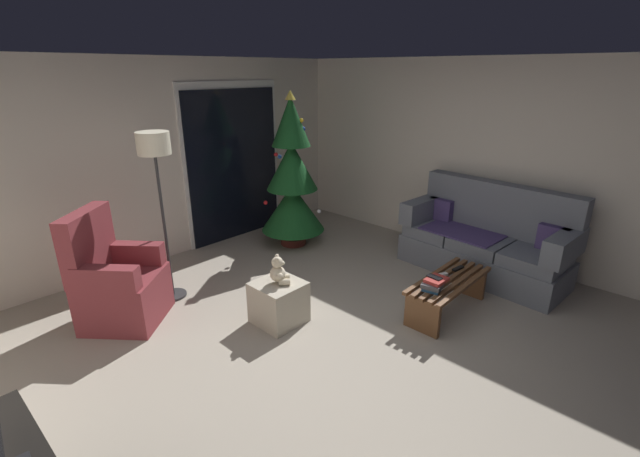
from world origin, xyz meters
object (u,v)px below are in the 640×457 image
at_px(remote_black, 458,268).
at_px(cell_phone, 435,277).
at_px(christmas_tree, 292,181).
at_px(book_stack, 434,284).
at_px(teddy_bear_cream, 279,272).
at_px(remote_white, 441,275).
at_px(armchair, 117,283).
at_px(coffee_table, 448,290).
at_px(couch, 486,242).
at_px(ottoman, 279,302).
at_px(floor_lamp, 156,160).

xyz_separation_m(remote_black, cell_phone, (-0.54, -0.02, 0.10)).
bearing_deg(christmas_tree, remote_black, -88.45).
xyz_separation_m(book_stack, teddy_bear_cream, (-0.99, 1.10, 0.11)).
bearing_deg(remote_white, book_stack, 134.55).
distance_m(christmas_tree, armchair, 2.60).
distance_m(coffee_table, remote_white, 0.17).
bearing_deg(christmas_tree, coffee_table, -94.49).
xyz_separation_m(couch, ottoman, (-2.45, 0.99, -0.19)).
bearing_deg(teddy_bear_cream, remote_white, -38.22).
bearing_deg(christmas_tree, floor_lamp, -176.08).
distance_m(book_stack, floor_lamp, 2.96).
xyz_separation_m(floor_lamp, ottoman, (0.46, -1.23, -1.29)).
bearing_deg(remote_black, teddy_bear_cream, -116.07).
bearing_deg(teddy_bear_cream, christmas_tree, 42.75).
relative_size(remote_black, christmas_tree, 0.07).
relative_size(cell_phone, floor_lamp, 0.08).
height_order(couch, armchair, armchair).
relative_size(coffee_table, armchair, 0.97).
bearing_deg(coffee_table, christmas_tree, 85.51).
height_order(book_stack, floor_lamp, floor_lamp).
bearing_deg(christmas_tree, teddy_bear_cream, -137.25).
distance_m(christmas_tree, floor_lamp, 2.04).
height_order(floor_lamp, teddy_bear_cream, floor_lamp).
xyz_separation_m(couch, book_stack, (-1.45, -0.12, 0.03)).
distance_m(remote_white, book_stack, 0.31).
bearing_deg(remote_white, armchair, 75.31).
xyz_separation_m(remote_black, christmas_tree, (-0.07, 2.44, 0.54)).
bearing_deg(book_stack, remote_black, 2.75).
height_order(coffee_table, floor_lamp, floor_lamp).
bearing_deg(remote_black, couch, 104.41).
relative_size(christmas_tree, armchair, 1.86).
bearing_deg(coffee_table, armchair, 135.84).
bearing_deg(teddy_bear_cream, book_stack, -48.00).
xyz_separation_m(coffee_table, book_stack, (-0.30, 0.01, 0.18)).
bearing_deg(floor_lamp, teddy_bear_cream, -69.29).
bearing_deg(floor_lamp, christmas_tree, 3.92).
distance_m(coffee_table, teddy_bear_cream, 1.72).
height_order(armchair, teddy_bear_cream, armchair).
relative_size(cell_phone, armchair, 0.13).
relative_size(coffee_table, teddy_bear_cream, 3.86).
bearing_deg(armchair, christmas_tree, 4.67).
height_order(coffee_table, ottoman, ottoman).
height_order(armchair, ottoman, armchair).
relative_size(coffee_table, cell_phone, 7.64).
bearing_deg(teddy_bear_cream, coffee_table, -40.73).
xyz_separation_m(coffee_table, remote_black, (0.26, 0.04, 0.13)).
height_order(coffee_table, cell_phone, cell_phone).
relative_size(cell_phone, christmas_tree, 0.07).
bearing_deg(armchair, ottoman, -47.92).
xyz_separation_m(coffee_table, ottoman, (-1.30, 1.12, -0.04)).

